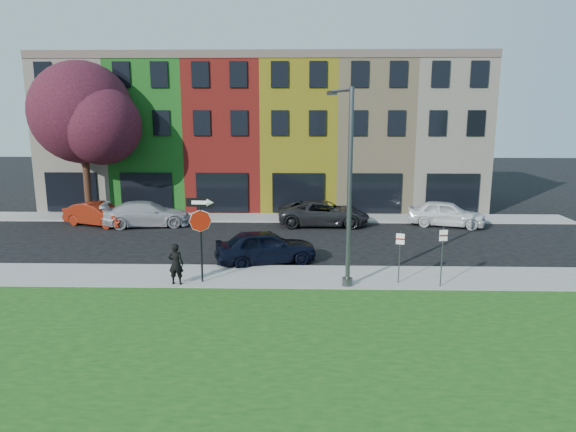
{
  "coord_description": "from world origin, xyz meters",
  "views": [
    {
      "loc": [
        0.18,
        -17.02,
        6.7
      ],
      "look_at": [
        -0.36,
        4.0,
        2.42
      ],
      "focal_mm": 32.0,
      "sensor_mm": 36.0,
      "label": 1
    }
  ],
  "objects_px": {
    "man": "(176,264)",
    "street_lamp": "(347,188)",
    "stop_sign": "(200,223)",
    "sedan_near": "(266,247)"
  },
  "relations": [
    {
      "from": "man",
      "to": "street_lamp",
      "type": "distance_m",
      "value": 7.2
    },
    {
      "from": "man",
      "to": "street_lamp",
      "type": "bearing_deg",
      "value": -174.53
    },
    {
      "from": "sedan_near",
      "to": "street_lamp",
      "type": "height_order",
      "value": "street_lamp"
    },
    {
      "from": "stop_sign",
      "to": "sedan_near",
      "type": "xyz_separation_m",
      "value": [
        2.3,
        3.0,
        -1.74
      ]
    },
    {
      "from": "stop_sign",
      "to": "sedan_near",
      "type": "height_order",
      "value": "stop_sign"
    },
    {
      "from": "stop_sign",
      "to": "street_lamp",
      "type": "height_order",
      "value": "street_lamp"
    },
    {
      "from": "sedan_near",
      "to": "stop_sign",
      "type": "bearing_deg",
      "value": 126.25
    },
    {
      "from": "stop_sign",
      "to": "sedan_near",
      "type": "distance_m",
      "value": 4.16
    },
    {
      "from": "street_lamp",
      "to": "stop_sign",
      "type": "bearing_deg",
      "value": 162.43
    },
    {
      "from": "stop_sign",
      "to": "sedan_near",
      "type": "relative_size",
      "value": 0.69
    }
  ]
}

